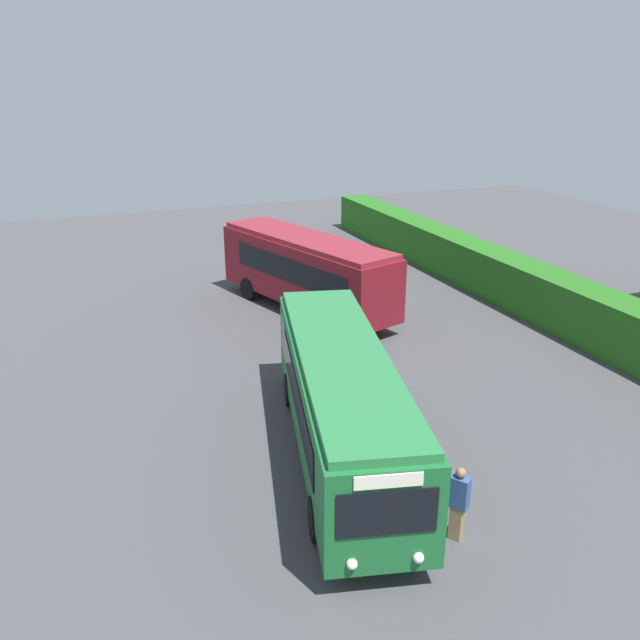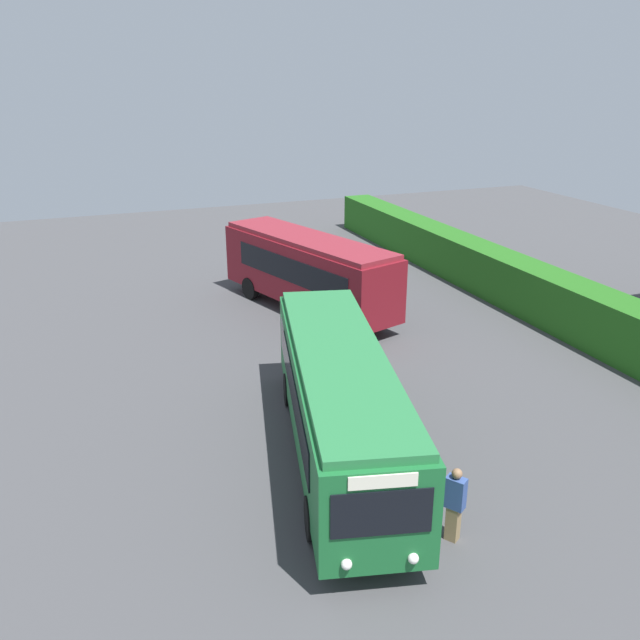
{
  "view_description": "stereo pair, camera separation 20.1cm",
  "coord_description": "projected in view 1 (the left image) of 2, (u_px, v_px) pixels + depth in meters",
  "views": [
    {
      "loc": [
        17.7,
        -7.15,
        9.73
      ],
      "look_at": [
        -1.97,
        0.72,
        1.75
      ],
      "focal_mm": 37.26,
      "sensor_mm": 36.0,
      "label": 1
    },
    {
      "loc": [
        17.78,
        -6.97,
        9.73
      ],
      "look_at": [
        -1.97,
        0.72,
        1.75
      ],
      "focal_mm": 37.26,
      "sensor_mm": 36.0,
      "label": 2
    }
  ],
  "objects": [
    {
      "name": "ground_plane",
      "position": [
        322.0,
        394.0,
        21.3
      ],
      "size": [
        64.0,
        64.0,
        0.0
      ],
      "primitive_type": "plane",
      "color": "#424244"
    },
    {
      "name": "bus_maroon",
      "position": [
        306.0,
        269.0,
        28.02
      ],
      "size": [
        9.62,
        5.02,
        3.26
      ],
      "rotation": [
        0.0,
        0.0,
        3.44
      ],
      "color": "maroon",
      "rests_on": "ground_plane"
    },
    {
      "name": "bus_green",
      "position": [
        342.0,
        397.0,
        17.21
      ],
      "size": [
        10.53,
        4.81,
        3.08
      ],
      "rotation": [
        0.0,
        0.0,
        -0.25
      ],
      "color": "#19602D",
      "rests_on": "ground_plane"
    },
    {
      "name": "person_left",
      "position": [
        367.0,
        276.0,
        30.33
      ],
      "size": [
        0.4,
        0.51,
        1.75
      ],
      "rotation": [
        0.0,
        0.0,
        5.91
      ],
      "color": "maroon",
      "rests_on": "ground_plane"
    },
    {
      "name": "person_center",
      "position": [
        331.0,
        327.0,
        24.31
      ],
      "size": [
        0.27,
        0.41,
        1.77
      ],
      "rotation": [
        0.0,
        0.0,
        6.25
      ],
      "color": "#4C6B47",
      "rests_on": "ground_plane"
    },
    {
      "name": "person_right",
      "position": [
        458.0,
        502.0,
        14.41
      ],
      "size": [
        0.5,
        0.46,
        1.8
      ],
      "rotation": [
        0.0,
        0.0,
        2.16
      ],
      "color": "olive",
      "rests_on": "ground_plane"
    },
    {
      "name": "hedge_row",
      "position": [
        597.0,
        319.0,
        24.79
      ],
      "size": [
        44.0,
        1.68,
        2.06
      ],
      "primitive_type": "cube",
      "color": "#23611B",
      "rests_on": "ground_plane"
    }
  ]
}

